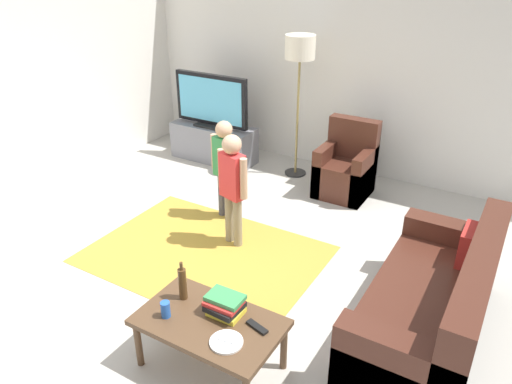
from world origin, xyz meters
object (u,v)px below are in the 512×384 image
object	(u,v)px
child_center	(233,181)
bottle	(183,283)
coffee_table	(210,326)
plate	(226,342)
child_near_tv	(225,161)
couch	(437,309)
tv_stand	(214,143)
tv_remote	(257,327)
armchair	(346,170)
book_stack	(225,305)
soda_can	(166,309)
tv	(211,101)
floor_lamp	(300,55)

from	to	relation	value
child_center	bottle	size ratio (longest dim) A/B	3.75
coffee_table	plate	distance (m)	0.26
child_near_tv	coffee_table	size ratio (longest dim) A/B	1.11
bottle	plate	distance (m)	0.58
couch	plate	bearing A→B (deg)	-131.62
tv_stand	child_center	world-z (taller)	child_center
child_center	tv_remote	xyz separation A→B (m)	(1.08, -1.36, -0.27)
tv_stand	plate	bearing A→B (deg)	-53.64
coffee_table	bottle	size ratio (longest dim) A/B	3.23
tv_stand	coffee_table	size ratio (longest dim) A/B	1.20
armchair	coffee_table	distance (m)	3.12
couch	tv_remote	distance (m)	1.40
child_near_tv	book_stack	xyz separation A→B (m)	(1.18, -1.76, -0.18)
soda_can	plate	size ratio (longest dim) A/B	0.55
armchair	book_stack	world-z (taller)	armchair
soda_can	couch	bearing A→B (deg)	37.55
tv_remote	plate	xyz separation A→B (m)	(-0.10, -0.22, -0.00)
tv_remote	soda_can	distance (m)	0.64
tv	floor_lamp	size ratio (longest dim) A/B	0.62
tv_stand	couch	xyz separation A→B (m)	(3.48, -2.05, 0.05)
armchair	child_center	world-z (taller)	child_center
armchair	floor_lamp	world-z (taller)	floor_lamp
book_stack	bottle	size ratio (longest dim) A/B	0.83
tv	coffee_table	distance (m)	3.84
tv	armchair	distance (m)	2.05
armchair	coffee_table	size ratio (longest dim) A/B	0.90
armchair	bottle	world-z (taller)	armchair
floor_lamp	child_near_tv	bearing A→B (deg)	-95.79
tv	floor_lamp	world-z (taller)	floor_lamp
armchair	floor_lamp	bearing A→B (deg)	166.03
tv_stand	book_stack	world-z (taller)	book_stack
tv_stand	couch	distance (m)	4.04
tv_remote	soda_can	bearing A→B (deg)	-144.77
book_stack	couch	bearing A→B (deg)	38.08
soda_can	child_near_tv	bearing A→B (deg)	113.03
tv_stand	floor_lamp	bearing A→B (deg)	7.21
soda_can	bottle	bearing A→B (deg)	95.19
tv_stand	soda_can	xyz separation A→B (m)	(1.91, -3.27, 0.24)
child_near_tv	plate	size ratio (longest dim) A/B	5.05
floor_lamp	bottle	bearing A→B (deg)	-77.93
child_center	coffee_table	size ratio (longest dim) A/B	1.16
tv_remote	plate	distance (m)	0.24
child_center	tv_remote	size ratio (longest dim) A/B	6.83
armchair	plate	xyz separation A→B (m)	(0.44, -3.23, 0.13)
armchair	tv_remote	xyz separation A→B (m)	(0.53, -3.01, 0.13)
soda_can	plate	xyz separation A→B (m)	(0.50, 0.00, -0.05)
tv_stand	bottle	size ratio (longest dim) A/B	3.87
soda_can	tv_remote	bearing A→B (deg)	20.14
child_near_tv	tv_remote	xyz separation A→B (m)	(1.45, -1.78, -0.24)
coffee_table	tv_remote	xyz separation A→B (m)	(0.32, 0.10, 0.06)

